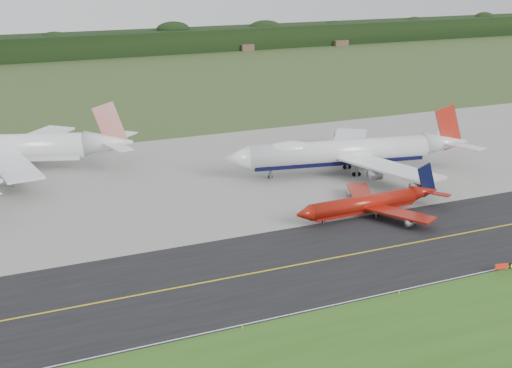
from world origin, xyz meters
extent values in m
plane|color=#3F4E24|center=(0.00, 0.00, 0.00)|extent=(600.00, 600.00, 0.00)
cube|color=#2A5A1A|center=(0.00, -35.00, 0.01)|extent=(400.00, 30.00, 0.01)
cube|color=black|center=(0.00, -4.00, 0.01)|extent=(400.00, 32.00, 0.02)
cube|color=gray|center=(0.00, 51.00, 0.01)|extent=(400.00, 78.00, 0.01)
cube|color=gold|center=(0.00, -4.00, 0.03)|extent=(400.00, 0.40, 0.00)
cube|color=silver|center=(0.00, -19.50, 0.03)|extent=(400.00, 0.25, 0.00)
cube|color=black|center=(0.00, 275.00, 6.00)|extent=(700.00, 24.00, 12.00)
cylinder|color=white|center=(22.65, 40.12, 5.57)|extent=(45.64, 13.26, 5.75)
cube|color=black|center=(22.65, 40.12, 3.70)|extent=(43.16, 11.46, 2.01)
cone|color=white|center=(-2.48, 44.39, 5.57)|extent=(6.55, 6.62, 5.75)
cone|color=white|center=(50.88, 35.33, 6.01)|extent=(12.75, 7.67, 5.75)
ellipsoid|color=white|center=(10.14, 42.25, 7.16)|extent=(12.39, 6.79, 3.67)
cube|color=white|center=(28.26, 26.17, 4.57)|extent=(14.68, 26.89, 0.49)
cube|color=white|center=(32.55, 51.45, 4.57)|extent=(21.31, 25.75, 0.49)
cube|color=red|center=(51.51, 35.22, 9.92)|extent=(8.23, 1.84, 11.92)
cylinder|color=gray|center=(24.87, 27.31, 3.00)|extent=(3.50, 2.91, 2.42)
cylinder|color=gray|center=(28.98, 51.49, 3.00)|extent=(3.50, 2.91, 2.42)
cylinder|color=gray|center=(28.13, 15.45, 3.00)|extent=(3.50, 2.91, 2.42)
cylinder|color=gray|center=(35.97, 61.61, 3.00)|extent=(3.50, 2.91, 2.42)
cylinder|color=black|center=(5.67, 43.01, 0.52)|extent=(1.10, 0.63, 1.04)
cylinder|color=slate|center=(25.69, 36.40, 1.92)|extent=(0.93, 0.93, 3.85)
cylinder|color=black|center=(25.69, 36.40, 0.52)|extent=(1.11, 0.68, 1.04)
cylinder|color=slate|center=(26.75, 42.64, 1.92)|extent=(0.93, 0.93, 3.85)
cylinder|color=black|center=(26.75, 42.64, 0.52)|extent=(1.11, 0.68, 1.04)
cylinder|color=maroon|center=(12.23, 12.13, 2.74)|extent=(24.96, 4.37, 3.36)
cube|color=maroon|center=(12.23, 12.13, 1.65)|extent=(23.68, 3.48, 1.18)
cone|color=maroon|center=(-1.73, 11.56, 2.74)|extent=(3.24, 3.49, 3.36)
cone|color=maroon|center=(27.92, 12.77, 2.99)|extent=(6.69, 3.63, 3.36)
cube|color=maroon|center=(16.77, 5.39, 2.15)|extent=(10.34, 14.35, 0.38)
cube|color=maroon|center=(16.21, 19.22, 2.15)|extent=(9.47, 14.49, 0.38)
cube|color=black|center=(28.38, 12.79, 5.53)|extent=(5.31, 0.49, 7.65)
cylinder|color=gray|center=(16.66, 2.08, 1.24)|extent=(1.89, 1.49, 1.41)
cylinder|color=gray|center=(15.82, 22.51, 1.24)|extent=(1.89, 1.49, 1.41)
cylinder|color=black|center=(2.80, 11.74, 0.30)|extent=(0.62, 0.30, 0.61)
cylinder|color=slate|center=(14.29, 10.36, 0.87)|extent=(0.49, 0.49, 1.73)
cylinder|color=black|center=(14.29, 10.36, 0.30)|extent=(0.62, 0.33, 0.61)
cylinder|color=slate|center=(14.14, 14.06, 0.87)|extent=(0.49, 0.49, 1.73)
cylinder|color=black|center=(14.14, 14.06, 0.30)|extent=(0.62, 0.33, 0.61)
cone|color=white|center=(-27.22, 68.39, 6.40)|extent=(13.46, 9.78, 6.36)
cube|color=white|center=(-51.16, 62.38, 4.81)|extent=(11.41, 27.04, 0.57)
cube|color=white|center=(-43.06, 87.33, 4.81)|extent=(23.93, 24.82, 0.57)
cube|color=red|center=(-26.54, 68.17, 10.53)|extent=(8.50, 3.19, 12.64)
cylinder|color=gray|center=(-53.46, 56.53, 3.07)|extent=(4.13, 3.61, 2.67)
cylinder|color=gray|center=(-41.49, 93.41, 3.07)|extent=(4.13, 3.61, 2.67)
cylinder|color=slate|center=(-52.34, 72.87, 2.01)|extent=(1.12, 1.12, 4.01)
cylinder|color=black|center=(-52.34, 72.87, 0.57)|extent=(1.27, 0.90, 1.14)
cylinder|color=slate|center=(-50.18, 79.53, 2.01)|extent=(1.12, 1.12, 4.01)
cylinder|color=black|center=(-50.18, 79.53, 0.57)|extent=(1.27, 0.90, 1.14)
cylinder|color=slate|center=(18.66, -20.85, 0.37)|extent=(0.13, 0.13, 0.73)
cube|color=#AE1E0D|center=(18.96, -20.93, 1.20)|extent=(2.28, 0.73, 0.94)
cube|color=black|center=(20.89, -21.40, 1.20)|extent=(1.06, 0.43, 0.94)
cylinder|color=yellow|center=(-28.49, -20.50, 0.25)|extent=(0.16, 0.16, 0.50)
cylinder|color=yellow|center=(-1.42, -20.50, 0.25)|extent=(0.16, 0.16, 0.50)
camera|label=1|loc=(-63.74, -104.71, 51.55)|focal=50.00mm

